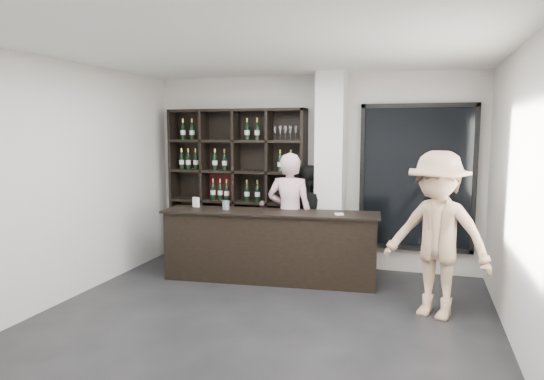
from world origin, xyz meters
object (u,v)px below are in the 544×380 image
(tasting_counter, at_px, (270,246))
(taster_black, at_px, (305,218))
(taster_pink, at_px, (290,215))
(wine_shelf, at_px, (237,186))
(customer, at_px, (437,235))

(tasting_counter, height_order, taster_black, taster_black)
(tasting_counter, distance_m, taster_pink, 0.54)
(taster_pink, bearing_deg, taster_black, -113.85)
(wine_shelf, relative_size, customer, 1.30)
(tasting_counter, bearing_deg, taster_pink, 51.25)
(taster_pink, relative_size, taster_black, 1.12)
(tasting_counter, relative_size, taster_pink, 1.68)
(customer, bearing_deg, taster_black, 165.95)
(wine_shelf, xyz_separation_m, taster_pink, (1.00, -0.51, -0.32))
(wine_shelf, height_order, tasting_counter, wine_shelf)
(customer, bearing_deg, wine_shelf, 175.60)
(wine_shelf, xyz_separation_m, taster_black, (1.15, -0.17, -0.41))
(taster_pink, relative_size, customer, 0.95)
(wine_shelf, bearing_deg, tasting_counter, -45.53)
(customer, bearing_deg, taster_pink, 175.51)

